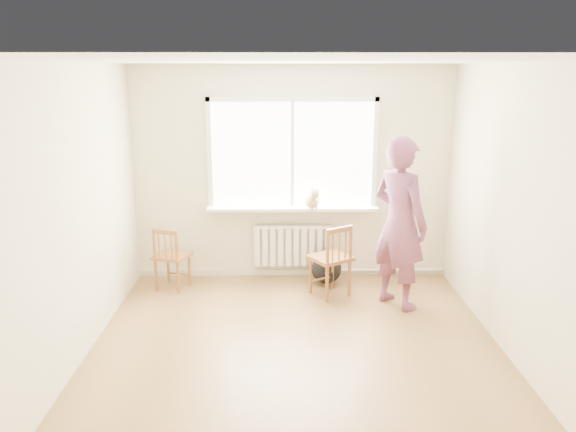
{
  "coord_description": "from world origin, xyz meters",
  "views": [
    {
      "loc": [
        -0.14,
        -4.73,
        2.63
      ],
      "look_at": [
        -0.07,
        1.2,
        1.08
      ],
      "focal_mm": 35.0,
      "sensor_mm": 36.0,
      "label": 1
    }
  ],
  "objects_px": {
    "cat": "(312,199)",
    "chair_left": "(170,258)",
    "chair_right": "(333,261)",
    "person": "(400,223)",
    "backpack": "(326,269)"
  },
  "relations": [
    {
      "from": "cat",
      "to": "chair_left",
      "type": "bearing_deg",
      "value": 178.7
    },
    {
      "from": "chair_left",
      "to": "backpack",
      "type": "xyz_separation_m",
      "value": [
        1.92,
        0.18,
        -0.21
      ]
    },
    {
      "from": "chair_left",
      "to": "cat",
      "type": "xyz_separation_m",
      "value": [
        1.74,
        0.29,
        0.67
      ]
    },
    {
      "from": "chair_right",
      "to": "cat",
      "type": "relative_size",
      "value": 1.98
    },
    {
      "from": "chair_left",
      "to": "chair_right",
      "type": "xyz_separation_m",
      "value": [
        1.96,
        -0.23,
        0.04
      ]
    },
    {
      "from": "chair_right",
      "to": "backpack",
      "type": "xyz_separation_m",
      "value": [
        -0.04,
        0.41,
        -0.25
      ]
    },
    {
      "from": "cat",
      "to": "backpack",
      "type": "height_order",
      "value": "cat"
    },
    {
      "from": "chair_right",
      "to": "person",
      "type": "relative_size",
      "value": 0.45
    },
    {
      "from": "chair_right",
      "to": "backpack",
      "type": "height_order",
      "value": "chair_right"
    },
    {
      "from": "chair_left",
      "to": "cat",
      "type": "height_order",
      "value": "cat"
    },
    {
      "from": "chair_right",
      "to": "backpack",
      "type": "distance_m",
      "value": 0.49
    },
    {
      "from": "chair_right",
      "to": "cat",
      "type": "height_order",
      "value": "cat"
    },
    {
      "from": "person",
      "to": "backpack",
      "type": "height_order",
      "value": "person"
    },
    {
      "from": "cat",
      "to": "backpack",
      "type": "distance_m",
      "value": 0.91
    },
    {
      "from": "chair_left",
      "to": "cat",
      "type": "relative_size",
      "value": 1.78
    }
  ]
}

